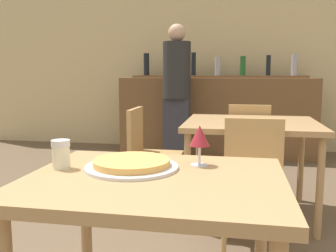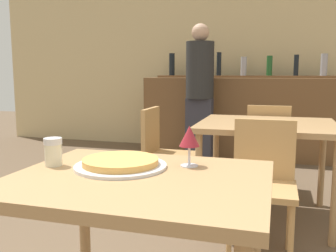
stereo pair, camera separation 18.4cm
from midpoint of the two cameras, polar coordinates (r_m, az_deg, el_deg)
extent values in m
cube|color=#D1B784|center=(5.64, 12.78, 10.66)|extent=(8.00, 0.05, 2.80)
cube|color=#A87F51|center=(1.33, -0.46, -8.49)|extent=(0.91, 0.73, 0.04)
cylinder|color=#A87F51|center=(1.87, -9.71, -16.22)|extent=(0.05, 0.05, 0.73)
cube|color=#A87F51|center=(2.98, 16.61, 0.09)|extent=(1.02, 0.90, 0.04)
cylinder|color=#A87F51|center=(2.71, 6.63, -8.54)|extent=(0.05, 0.05, 0.71)
cylinder|color=#A87F51|center=(2.72, 25.95, -9.29)|extent=(0.05, 0.05, 0.71)
cylinder|color=#A87F51|center=(3.46, 8.82, -4.93)|extent=(0.05, 0.05, 0.71)
cylinder|color=#A87F51|center=(3.46, 23.85, -5.52)|extent=(0.05, 0.05, 0.71)
cube|color=brown|center=(5.17, 12.12, 1.27)|extent=(2.60, 0.56, 1.06)
cube|color=brown|center=(5.27, 12.41, 7.35)|extent=(2.39, 0.24, 0.03)
cylinder|color=black|center=(5.44, 1.58, 9.37)|extent=(0.08, 0.08, 0.31)
cylinder|color=black|center=(5.36, 5.13, 9.17)|extent=(0.08, 0.08, 0.28)
cylinder|color=black|center=(5.31, 8.77, 9.33)|extent=(0.07, 0.07, 0.32)
cylinder|color=#9999A3|center=(5.27, 12.46, 8.90)|extent=(0.08, 0.08, 0.25)
cylinder|color=#1E5123|center=(5.26, 16.19, 8.82)|extent=(0.07, 0.07, 0.26)
cylinder|color=black|center=(5.27, 19.92, 8.71)|extent=(0.06, 0.06, 0.27)
cylinder|color=#9999A3|center=(5.30, 23.62, 8.56)|extent=(0.09, 0.09, 0.28)
cube|color=tan|center=(2.36, 16.35, -9.28)|extent=(0.40, 0.40, 0.04)
cube|color=tan|center=(2.48, 16.55, -3.43)|extent=(0.38, 0.04, 0.38)
cylinder|color=tan|center=(2.28, 11.67, -15.85)|extent=(0.03, 0.03, 0.42)
cylinder|color=tan|center=(2.29, 20.53, -16.17)|extent=(0.03, 0.03, 0.42)
cylinder|color=tan|center=(2.60, 12.31, -12.84)|extent=(0.03, 0.03, 0.42)
cylinder|color=tan|center=(2.60, 20.00, -13.13)|extent=(0.03, 0.03, 0.42)
cube|color=tan|center=(3.72, 16.40, -2.93)|extent=(0.40, 0.40, 0.04)
cube|color=tan|center=(3.50, 16.53, -0.13)|extent=(0.38, 0.04, 0.38)
cylinder|color=tan|center=(3.94, 18.75, -5.84)|extent=(0.03, 0.03, 0.42)
cylinder|color=tan|center=(3.93, 13.78, -5.65)|extent=(0.03, 0.03, 0.42)
cylinder|color=tan|center=(3.61, 18.97, -7.12)|extent=(0.03, 0.03, 0.42)
cylinder|color=tan|center=(3.60, 13.53, -6.91)|extent=(0.03, 0.03, 0.42)
cube|color=tan|center=(3.12, 2.23, -4.68)|extent=(0.40, 0.40, 0.04)
cube|color=tan|center=(3.13, -0.98, -0.74)|extent=(0.04, 0.38, 0.38)
cylinder|color=tan|center=(2.99, 4.61, -9.87)|extent=(0.03, 0.03, 0.42)
cylinder|color=tan|center=(3.31, 5.83, -8.09)|extent=(0.03, 0.03, 0.42)
cylinder|color=tan|center=(3.07, -1.70, -9.34)|extent=(0.03, 0.03, 0.42)
cylinder|color=tan|center=(3.38, 0.10, -7.68)|extent=(0.03, 0.03, 0.42)
cylinder|color=silver|center=(1.44, -3.60, -6.16)|extent=(0.35, 0.35, 0.01)
cylinder|color=gold|center=(1.44, -3.60, -5.46)|extent=(0.29, 0.29, 0.02)
cylinder|color=beige|center=(1.50, -13.74, -4.34)|extent=(0.07, 0.07, 0.09)
cylinder|color=silver|center=(1.49, -13.82, -2.28)|extent=(0.07, 0.07, 0.02)
cube|color=#2D2D38|center=(4.67, 5.91, -0.81)|extent=(0.32, 0.18, 0.82)
cylinder|color=#262626|center=(4.61, 6.04, 8.45)|extent=(0.34, 0.34, 0.68)
sphere|color=tan|center=(4.64, 6.13, 13.99)|extent=(0.21, 0.21, 0.21)
cylinder|color=silver|center=(1.47, 6.85, -6.05)|extent=(0.07, 0.07, 0.00)
cylinder|color=silver|center=(1.46, 6.88, -4.55)|extent=(0.01, 0.01, 0.07)
cone|color=maroon|center=(1.45, 6.93, -1.55)|extent=(0.08, 0.08, 0.08)
camera|label=1|loc=(0.09, -87.14, 0.41)|focal=40.00mm
camera|label=2|loc=(0.09, 92.86, -0.41)|focal=40.00mm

